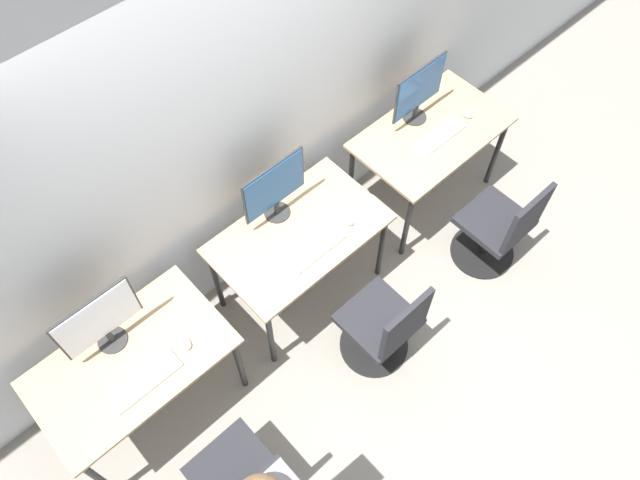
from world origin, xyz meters
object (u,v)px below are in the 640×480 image
mouse_left (185,343)px  keyboard_center (316,248)px  office_chair_right (498,231)px  monitor_center (275,189)px  monitor_left (99,321)px  office_chair_center (384,329)px  keyboard_left (145,381)px  keyboard_right (440,135)px  mouse_right (467,114)px  mouse_center (348,220)px  monitor_right (419,91)px

mouse_left → keyboard_center: 0.99m
office_chair_right → monitor_center: bearing=141.5°
monitor_left → office_chair_center: monitor_left is taller
monitor_left → keyboard_left: monitor_left is taller
monitor_left → mouse_left: (0.29, -0.31, -0.24)m
keyboard_left → monitor_center: monitor_center is taller
keyboard_right → mouse_right: (0.29, 0.00, 0.01)m
office_chair_center → mouse_right: (1.51, 0.67, 0.40)m
keyboard_center → mouse_center: 0.29m
monitor_left → mouse_left: monitor_left is taller
mouse_center → office_chair_right: bearing=-33.1°
keyboard_center → mouse_right: 1.58m
monitor_left → keyboard_right: size_ratio=1.13×
office_chair_center → office_chair_right: bearing=-1.1°
keyboard_left → office_chair_right: bearing=-13.5°
monitor_left → mouse_center: size_ratio=5.29×
monitor_left → monitor_right: size_ratio=1.00×
keyboard_center → office_chair_center: 0.70m
mouse_center → monitor_right: size_ratio=0.19×
mouse_right → monitor_left: bearing=175.2°
mouse_left → keyboard_center: size_ratio=0.21×
office_chair_center → keyboard_right: size_ratio=2.14×
monitor_center → keyboard_left: bearing=-163.8°
office_chair_center → keyboard_right: office_chair_center is taller
keyboard_right → monitor_center: bearing=167.6°
keyboard_center → office_chair_right: office_chair_right is taller
monitor_right → keyboard_right: monitor_right is taller
mouse_left → office_chair_center: office_chair_center is taller
monitor_right → monitor_left: bearing=-179.9°
monitor_left → mouse_right: 2.88m
mouse_left → mouse_right: same height
mouse_center → office_chair_right: (0.93, -0.61, -0.40)m
keyboard_left → keyboard_right: (2.57, 0.09, 0.00)m
keyboard_center → keyboard_right: size_ratio=1.00×
office_chair_center → mouse_right: office_chair_center is taller
mouse_left → office_chair_center: 1.29m
keyboard_center → mouse_center: bearing=2.2°
mouse_center → office_chair_center: size_ratio=0.10×
monitor_left → monitor_right: bearing=0.1°
keyboard_right → office_chair_right: size_ratio=0.47×
mouse_left → mouse_right: (2.57, 0.07, 0.00)m
monitor_center → monitor_right: 1.28m
keyboard_left → mouse_center: bearing=0.2°
monitor_center → keyboard_right: monitor_center is taller
office_chair_center → mouse_right: bearing=24.0°
mouse_left → office_chair_right: (2.21, -0.63, -0.40)m
mouse_left → office_chair_right: office_chair_right is taller
monitor_center → keyboard_right: size_ratio=1.13×
keyboard_right → office_chair_right: office_chair_right is taller
mouse_left → mouse_center: 1.28m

